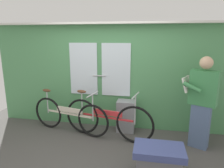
% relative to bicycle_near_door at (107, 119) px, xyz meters
% --- Properties ---
extents(ground_plane, '(6.04, 4.27, 0.04)m').
position_rel_bicycle_near_door_xyz_m(ground_plane, '(-0.07, -0.75, -0.41)').
color(ground_plane, '#474442').
extents(train_door_wall, '(5.04, 0.28, 2.21)m').
position_rel_bicycle_near_door_xyz_m(train_door_wall, '(-0.07, 0.58, 0.77)').
color(train_door_wall, '#4C8C56').
rests_on(train_door_wall, ground_plane).
extents(bicycle_near_door, '(1.80, 0.52, 0.94)m').
position_rel_bicycle_near_door_xyz_m(bicycle_near_door, '(0.00, 0.00, 0.00)').
color(bicycle_near_door, black).
rests_on(bicycle_near_door, ground_plane).
extents(bicycle_leaning_behind, '(1.74, 0.56, 0.89)m').
position_rel_bicycle_near_door_xyz_m(bicycle_leaning_behind, '(-0.81, 0.10, -0.02)').
color(bicycle_leaning_behind, black).
rests_on(bicycle_leaning_behind, ground_plane).
extents(passenger_reading_newspaper, '(0.62, 0.56, 1.63)m').
position_rel_bicycle_near_door_xyz_m(passenger_reading_newspaper, '(1.68, -0.02, 0.47)').
color(passenger_reading_newspaper, slate).
rests_on(passenger_reading_newspaper, ground_plane).
extents(trash_bin_by_wall, '(0.36, 0.28, 0.66)m').
position_rel_bicycle_near_door_xyz_m(trash_bin_by_wall, '(0.32, 0.36, -0.06)').
color(trash_bin_by_wall, gray).
rests_on(trash_bin_by_wall, ground_plane).
extents(bench_seat_corner, '(0.70, 0.44, 0.45)m').
position_rel_bicycle_near_door_xyz_m(bench_seat_corner, '(0.95, -0.97, -0.15)').
color(bench_seat_corner, '#3D477F').
rests_on(bench_seat_corner, ground_plane).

